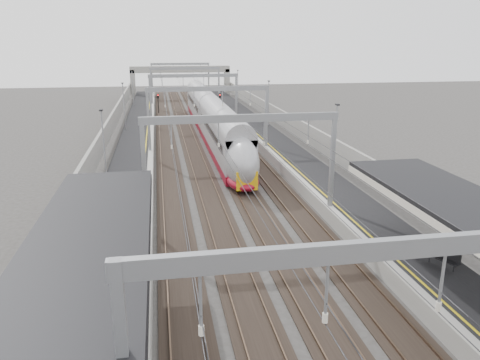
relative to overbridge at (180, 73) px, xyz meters
name	(u,v)px	position (x,y,z in m)	size (l,w,h in m)	color
platform_left	(135,149)	(-8.00, -55.00, -4.81)	(4.00, 120.00, 1.00)	black
platform_right	(274,144)	(8.00, -55.00, -4.81)	(4.00, 120.00, 1.00)	black
tracks	(207,151)	(0.00, -55.00, -5.26)	(11.40, 140.00, 0.20)	black
overhead_line	(200,91)	(0.00, -48.38, 0.83)	(13.00, 140.00, 6.60)	gray
canopy_left	(53,341)	(-8.02, -97.01, -0.22)	(4.40, 30.00, 4.24)	black
overbridge	(180,73)	(0.00, 0.00, 0.00)	(22.00, 2.20, 6.90)	gray
wall_left	(105,141)	(-11.20, -55.00, -3.71)	(0.30, 120.00, 3.20)	gray
wall_right	(301,134)	(11.20, -55.00, -3.71)	(0.30, 120.00, 3.20)	gray
train	(213,123)	(1.50, -48.49, -3.15)	(2.79, 50.87, 4.41)	maroon
bench	(443,256)	(8.74, -87.74, -3.76)	(1.15, 1.81, 0.91)	black
signal_green	(158,100)	(-5.20, -25.13, -2.89)	(0.32, 0.32, 3.48)	black
signal_red_near	(207,100)	(3.20, -26.10, -2.89)	(0.32, 0.32, 3.48)	black
signal_red_far	(220,100)	(5.40, -26.15, -2.89)	(0.32, 0.32, 3.48)	black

